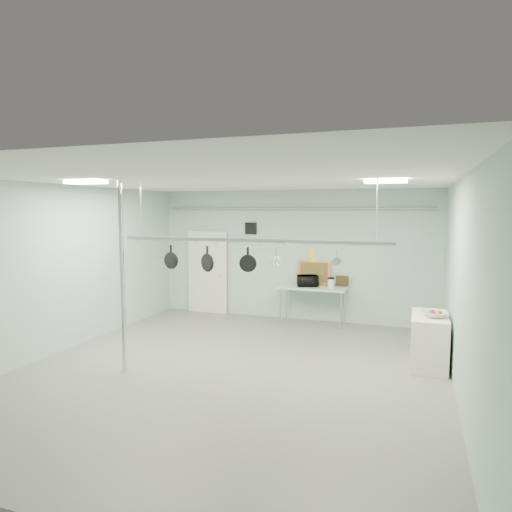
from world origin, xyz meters
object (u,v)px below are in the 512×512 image
at_px(pot_rack, 248,239).
at_px(skillet_left, 171,256).
at_px(chrome_pole, 122,277).
at_px(fruit_bowl, 435,314).
at_px(skillet_right, 248,259).
at_px(coffee_canister, 331,283).
at_px(prep_table, 313,290).
at_px(microwave, 308,281).
at_px(skillet_mid, 207,259).
at_px(side_cabinet, 429,340).

height_order(pot_rack, skillet_left, pot_rack).
relative_size(chrome_pole, fruit_bowl, 7.87).
height_order(pot_rack, fruit_bowl, pot_rack).
distance_m(skillet_left, skillet_right, 1.48).
distance_m(chrome_pole, pot_rack, 2.19).
xyz_separation_m(coffee_canister, fruit_bowl, (2.18, -2.29, -0.06)).
distance_m(prep_table, skillet_left, 3.94).
height_order(chrome_pole, microwave, chrome_pole).
xyz_separation_m(prep_table, pot_rack, (-0.40, -3.30, 1.40)).
bearing_deg(coffee_canister, prep_table, 174.01).
bearing_deg(coffee_canister, chrome_pole, -123.43).
xyz_separation_m(chrome_pole, skillet_right, (1.89, 0.90, 0.28)).
distance_m(chrome_pole, microwave, 4.76).
relative_size(microwave, skillet_left, 1.14).
height_order(skillet_mid, skillet_right, same).
bearing_deg(chrome_pole, fruit_bowl, 20.72).
xyz_separation_m(microwave, skillet_mid, (-1.05, -3.29, 0.82)).
bearing_deg(microwave, side_cabinet, 119.65).
bearing_deg(fruit_bowl, coffee_canister, 133.59).
distance_m(side_cabinet, skillet_left, 4.79).
relative_size(microwave, fruit_bowl, 1.18).
bearing_deg(prep_table, skillet_mid, -109.51).
distance_m(microwave, skillet_mid, 3.55).
height_order(pot_rack, skillet_right, pot_rack).
height_order(chrome_pole, prep_table, chrome_pole).
xyz_separation_m(microwave, skillet_right, (-0.28, -3.29, 0.84)).
bearing_deg(prep_table, side_cabinet, -40.79).
xyz_separation_m(side_cabinet, coffee_canister, (-2.11, 2.15, 0.56)).
bearing_deg(skillet_mid, microwave, 99.43).
relative_size(coffee_canister, fruit_bowl, 0.52).
bearing_deg(prep_table, pot_rack, -96.91).
bearing_deg(prep_table, skillet_right, -97.04).
distance_m(side_cabinet, microwave, 3.51).
xyz_separation_m(fruit_bowl, skillet_mid, (-3.79, -0.96, 0.91)).
xyz_separation_m(side_cabinet, microwave, (-2.67, 2.19, 0.59)).
bearing_deg(skillet_mid, skillet_right, 27.05).
bearing_deg(fruit_bowl, prep_table, 138.29).
relative_size(prep_table, skillet_right, 3.82).
relative_size(fruit_bowl, skillet_right, 0.97).
height_order(chrome_pole, skillet_right, chrome_pole).
height_order(microwave, coffee_canister, microwave).
bearing_deg(prep_table, microwave, -176.32).
bearing_deg(prep_table, fruit_bowl, -41.71).
relative_size(prep_table, fruit_bowl, 3.94).
bearing_deg(skillet_mid, side_cabinet, 43.53).
bearing_deg(fruit_bowl, skillet_right, -162.38).
height_order(prep_table, microwave, microwave).
distance_m(pot_rack, microwave, 3.51).
relative_size(prep_table, coffee_canister, 7.54).
height_order(skillet_left, skillet_right, same).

